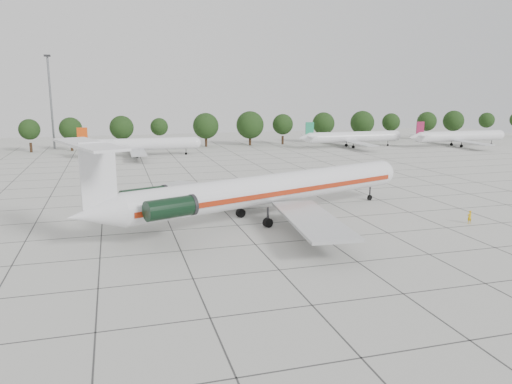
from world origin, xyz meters
TOP-DOWN VIEW (x-y plane):
  - ground at (0.00, 0.00)m, footprint 260.00×260.00m
  - apron_joints at (0.00, 15.00)m, footprint 170.00×170.00m
  - main_airliner at (3.00, 1.22)m, footprint 46.86×35.62m
  - ground_crew at (27.90, -7.07)m, footprint 0.63×0.44m
  - bg_airliner_c at (-7.88, 68.57)m, footprint 28.24×27.20m
  - bg_airliner_d at (51.67, 71.91)m, footprint 28.24×27.20m
  - bg_airliner_e at (82.49, 65.46)m, footprint 28.24×27.20m
  - tree_line at (-11.68, 85.00)m, footprint 249.86×8.44m
  - floodlight_mast at (-30.00, 92.00)m, footprint 1.60×1.60m

SIDE VIEW (x-z plane):
  - ground at x=0.00m, z-range 0.00..0.00m
  - apron_joints at x=0.00m, z-range 0.00..0.02m
  - ground_crew at x=27.90m, z-range 0.00..1.66m
  - bg_airliner_c at x=-7.88m, z-range -0.79..6.61m
  - bg_airliner_d at x=51.67m, z-range -0.79..6.61m
  - bg_airliner_e at x=82.49m, z-range -0.79..6.61m
  - main_airliner at x=3.00m, z-range -1.66..9.64m
  - tree_line at x=-11.68m, z-range 0.87..11.09m
  - floodlight_mast at x=-30.00m, z-range 1.56..27.01m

